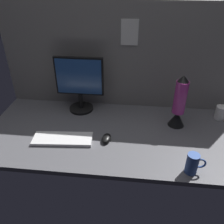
# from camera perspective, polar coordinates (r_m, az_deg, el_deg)

# --- Properties ---
(ground_plane) EXTENTS (1.80, 0.80, 0.03)m
(ground_plane) POSITION_cam_1_polar(r_m,az_deg,el_deg) (1.59, 2.41, -5.04)
(ground_plane) COLOR #515156
(cubicle_wall_back) EXTENTS (1.80, 0.06, 0.76)m
(cubicle_wall_back) POSITION_cam_1_polar(r_m,az_deg,el_deg) (1.74, 3.65, 13.04)
(cubicle_wall_back) COLOR gray
(cubicle_wall_back) RESTS_ON ground_plane
(monitor) EXTENTS (0.35, 0.18, 0.41)m
(monitor) POSITION_cam_1_polar(r_m,az_deg,el_deg) (1.73, -7.81, 7.00)
(monitor) COLOR black
(monitor) RESTS_ON ground_plane
(keyboard) EXTENTS (0.38, 0.16, 0.02)m
(keyboard) POSITION_cam_1_polar(r_m,az_deg,el_deg) (1.53, -11.79, -6.37)
(keyboard) COLOR silver
(keyboard) RESTS_ON ground_plane
(mouse) EXTENTS (0.06, 0.10, 0.03)m
(mouse) POSITION_cam_1_polar(r_m,az_deg,el_deg) (1.49, -1.37, -6.34)
(mouse) COLOR black
(mouse) RESTS_ON ground_plane
(mug_ceramic_white) EXTENTS (0.11, 0.07, 0.10)m
(mug_ceramic_white) POSITION_cam_1_polar(r_m,az_deg,el_deg) (1.85, 24.76, -0.16)
(mug_ceramic_white) COLOR white
(mug_ceramic_white) RESTS_ON ground_plane
(mug_ceramic_blue) EXTENTS (0.10, 0.06, 0.12)m
(mug_ceramic_blue) POSITION_cam_1_polar(r_m,az_deg,el_deg) (1.33, 18.87, -11.67)
(mug_ceramic_blue) COLOR #38569E
(mug_ceramic_blue) RESTS_ON ground_plane
(lava_lamp) EXTENTS (0.11, 0.11, 0.37)m
(lava_lamp) POSITION_cam_1_polar(r_m,az_deg,el_deg) (1.62, 15.83, 1.53)
(lava_lamp) COLOR black
(lava_lamp) RESTS_ON ground_plane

